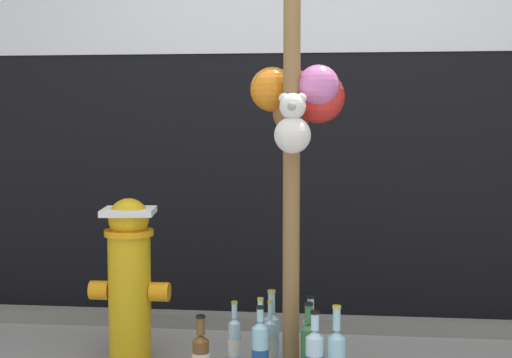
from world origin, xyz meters
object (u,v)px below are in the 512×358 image
at_px(bottle_0, 260,347).
at_px(bottle_9, 234,342).
at_px(memorial_post, 298,43).
at_px(bottle_10, 260,355).
at_px(fire_hydrant, 129,275).
at_px(bottle_3, 201,355).
at_px(bottle_7, 309,346).
at_px(bottle_1, 308,351).
at_px(bottle_8, 270,344).
at_px(bottle_11, 272,335).
at_px(bottle_2, 310,337).

distance_m(bottle_0, bottle_9, 0.20).
relative_size(memorial_post, bottle_10, 7.44).
height_order(fire_hydrant, bottle_3, fire_hydrant).
distance_m(bottle_7, bottle_10, 0.33).
height_order(bottle_9, bottle_10, bottle_10).
height_order(bottle_1, bottle_9, bottle_1).
bearing_deg(bottle_1, bottle_8, 136.40).
xyz_separation_m(memorial_post, bottle_7, (0.06, 0.03, -1.41)).
bearing_deg(fire_hydrant, bottle_3, -34.68).
bearing_deg(bottle_11, bottle_2, -4.67).
relative_size(memorial_post, bottle_7, 8.98).
height_order(bottle_0, bottle_7, bottle_0).
bearing_deg(bottle_1, bottle_3, 178.51).
relative_size(bottle_0, bottle_10, 0.99).
relative_size(fire_hydrant, bottle_8, 2.36).
distance_m(bottle_0, bottle_8, 0.10).
bearing_deg(bottle_11, bottle_1, -56.71).
relative_size(bottle_2, bottle_3, 1.13).
bearing_deg(bottle_3, bottle_11, 43.81).
bearing_deg(bottle_1, bottle_9, 148.22).
height_order(bottle_7, bottle_8, bottle_8).
xyz_separation_m(bottle_1, bottle_11, (-0.20, 0.30, -0.02)).
bearing_deg(memorial_post, bottle_10, -123.29).
bearing_deg(fire_hydrant, bottle_9, -7.50).
relative_size(bottle_0, bottle_3, 1.24).
relative_size(bottle_3, bottle_10, 0.80).
bearing_deg(bottle_10, memorial_post, 56.71).
height_order(fire_hydrant, bottle_2, fire_hydrant).
relative_size(memorial_post, bottle_9, 8.82).
bearing_deg(bottle_3, bottle_8, 29.15).
relative_size(bottle_1, bottle_8, 1.12).
bearing_deg(bottle_8, bottle_7, -2.64).
distance_m(memorial_post, bottle_9, 1.45).
height_order(fire_hydrant, bottle_7, fire_hydrant).
bearing_deg(bottle_10, bottle_8, 86.05).
height_order(bottle_7, bottle_9, bottle_9).
bearing_deg(bottle_8, bottle_10, -93.95).
height_order(bottle_8, bottle_9, bottle_8).
xyz_separation_m(bottle_1, bottle_7, (-0.00, 0.17, -0.03)).
height_order(bottle_3, bottle_10, bottle_10).
bearing_deg(bottle_2, bottle_0, -138.08).
relative_size(fire_hydrant, bottle_7, 2.56).
bearing_deg(fire_hydrant, bottle_0, -17.56).
bearing_deg(bottle_8, bottle_3, -150.85).
distance_m(bottle_1, bottle_7, 0.18).
height_order(bottle_1, bottle_7, bottle_1).
relative_size(fire_hydrant, bottle_11, 2.21).
height_order(bottle_7, bottle_10, bottle_10).
distance_m(memorial_post, bottle_11, 1.41).
relative_size(bottle_9, bottle_11, 0.88).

